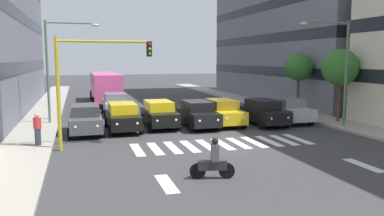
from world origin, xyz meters
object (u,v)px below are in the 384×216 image
(car_3, at_px, (198,114))
(street_lamp_right, at_px, (57,59))
(car_5, at_px, (123,117))
(bus_behind_traffic, at_px, (105,85))
(motorcycle_with_rider, at_px, (213,162))
(car_6, at_px, (85,119))
(street_tree_1, at_px, (299,67))
(traffic_light_gantry, at_px, (87,74))
(car_2, at_px, (222,112))
(pedestrian_waiting, at_px, (37,128))
(street_lamp_left, at_px, (338,61))
(car_1, at_px, (263,112))
(car_row2_0, at_px, (115,104))
(car_4, at_px, (159,114))
(street_tree_0, at_px, (340,67))
(car_0, at_px, (288,110))

(car_3, xyz_separation_m, street_lamp_right, (8.71, -3.82, 3.53))
(car_5, bearing_deg, bus_behind_traffic, -90.00)
(motorcycle_with_rider, bearing_deg, car_6, -67.23)
(street_tree_1, bearing_deg, bus_behind_traffic, -39.39)
(car_3, height_order, street_lamp_right, street_lamp_right)
(traffic_light_gantry, relative_size, street_tree_1, 1.16)
(street_lamp_right, bearing_deg, car_5, 137.00)
(car_2, xyz_separation_m, car_6, (8.91, 0.45, 0.00))
(motorcycle_with_rider, bearing_deg, car_5, -78.73)
(pedestrian_waiting, bearing_deg, motorcycle_with_rider, 133.15)
(pedestrian_waiting, bearing_deg, street_lamp_left, -178.90)
(car_1, height_order, street_lamp_right, street_lamp_right)
(motorcycle_with_rider, xyz_separation_m, street_tree_1, (-12.46, -14.46, 3.12))
(car_2, bearing_deg, traffic_light_gantry, 27.27)
(car_5, height_order, car_row2_0, same)
(car_4, bearing_deg, car_3, 162.65)
(street_tree_0, bearing_deg, car_3, -6.95)
(car_row2_0, relative_size, street_lamp_right, 0.65)
(street_lamp_left, bearing_deg, pedestrian_waiting, 1.10)
(street_tree_0, relative_size, pedestrian_waiting, 3.05)
(car_0, bearing_deg, street_lamp_right, -13.03)
(car_1, relative_size, street_tree_0, 0.89)
(car_5, bearing_deg, street_tree_0, 174.57)
(car_row2_0, height_order, street_lamp_left, street_lamp_left)
(car_5, bearing_deg, car_3, 177.68)
(street_lamp_right, height_order, pedestrian_waiting, street_lamp_right)
(car_2, relative_size, car_4, 1.00)
(traffic_light_gantry, height_order, street_lamp_right, street_lamp_right)
(car_2, height_order, pedestrian_waiting, pedestrian_waiting)
(car_0, distance_m, car_1, 2.29)
(motorcycle_with_rider, bearing_deg, car_row2_0, -83.80)
(car_0, height_order, street_lamp_right, street_lamp_right)
(car_0, xyz_separation_m, car_row2_0, (11.36, -7.00, 0.00))
(street_lamp_right, distance_m, street_tree_1, 18.50)
(motorcycle_with_rider, xyz_separation_m, street_tree_0, (-12.49, -9.35, 3.21))
(car_2, height_order, traffic_light_gantry, traffic_light_gantry)
(motorcycle_with_rider, height_order, street_lamp_left, street_lamp_left)
(car_1, height_order, car_2, same)
(pedestrian_waiting, bearing_deg, street_lamp_right, -95.84)
(car_4, relative_size, street_tree_0, 0.89)
(car_row2_0, distance_m, street_tree_1, 15.05)
(car_1, bearing_deg, street_lamp_right, -17.48)
(car_row2_0, xyz_separation_m, street_lamp_left, (-12.88, 10.24, 3.43))
(car_2, distance_m, car_row2_0, 9.45)
(car_6, bearing_deg, motorcycle_with_rider, 112.77)
(street_lamp_right, bearing_deg, car_3, 156.32)
(car_5, xyz_separation_m, street_lamp_right, (3.89, -3.62, 3.53))
(bus_behind_traffic, xyz_separation_m, traffic_light_gantry, (2.17, 20.11, 1.86))
(car_1, bearing_deg, motorcycle_with_rider, 54.70)
(car_2, height_order, motorcycle_with_rider, car_2)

